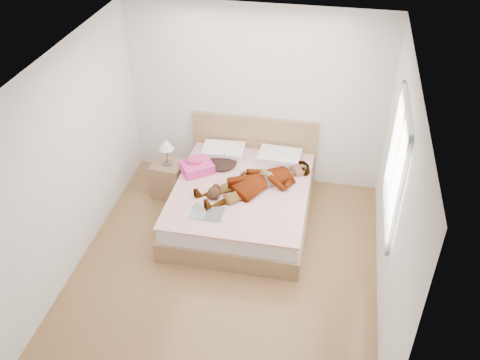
# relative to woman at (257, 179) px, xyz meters

# --- Properties ---
(ground) EXTENTS (4.00, 4.00, 0.00)m
(ground) POSITION_rel_woman_xyz_m (-0.20, -1.02, -0.62)
(ground) COLOR #4F2E18
(ground) RESTS_ON ground
(woman) EXTENTS (1.68, 1.54, 0.23)m
(woman) POSITION_rel_woman_xyz_m (0.00, 0.00, 0.00)
(woman) COLOR white
(woman) RESTS_ON bed
(hair) EXTENTS (0.50, 0.58, 0.08)m
(hair) POSITION_rel_woman_xyz_m (-0.57, 0.45, -0.08)
(hair) COLOR black
(hair) RESTS_ON bed
(phone) EXTENTS (0.10, 0.10, 0.05)m
(phone) POSITION_rel_woman_xyz_m (-0.50, 0.40, 0.07)
(phone) COLOR silver
(phone) RESTS_ON bed
(room_shell) EXTENTS (4.00, 4.00, 4.00)m
(room_shell) POSITION_rel_woman_xyz_m (1.58, -0.72, 0.88)
(room_shell) COLOR white
(room_shell) RESTS_ON ground
(bed) EXTENTS (1.80, 2.08, 1.00)m
(bed) POSITION_rel_woman_xyz_m (-0.20, 0.02, -0.35)
(bed) COLOR brown
(bed) RESTS_ON ground
(towel) EXTENTS (0.52, 0.50, 0.21)m
(towel) POSITION_rel_woman_xyz_m (-0.87, 0.18, -0.03)
(towel) COLOR #F843A4
(towel) RESTS_ON bed
(magazine) EXTENTS (0.46, 0.31, 0.03)m
(magazine) POSITION_rel_woman_xyz_m (-0.51, -0.68, -0.10)
(magazine) COLOR white
(magazine) RESTS_ON bed
(coffee_mug) EXTENTS (0.13, 0.11, 0.09)m
(coffee_mug) POSITION_rel_woman_xyz_m (-0.55, -0.21, -0.07)
(coffee_mug) COLOR white
(coffee_mug) RESTS_ON bed
(plush_toy) EXTENTS (0.18, 0.26, 0.14)m
(plush_toy) POSITION_rel_woman_xyz_m (-0.50, -0.33, -0.04)
(plush_toy) COLOR black
(plush_toy) RESTS_ON bed
(nightstand) EXTENTS (0.47, 0.43, 0.92)m
(nightstand) POSITION_rel_woman_xyz_m (-1.30, 0.26, -0.32)
(nightstand) COLOR brown
(nightstand) RESTS_ON ground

